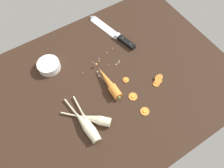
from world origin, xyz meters
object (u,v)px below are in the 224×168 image
at_px(parsnip_front, 94,119).
at_px(carrot_slice_stray_far, 126,80).
at_px(parsnip_mid_left, 89,125).
at_px(chefs_knife, 110,31).
at_px(carrot_slice_stray_near, 145,111).
at_px(parsnip_mid_right, 84,124).
at_px(carrot_slice_stray_mid, 133,96).
at_px(carrot_slice_stack, 158,80).
at_px(prep_bowl, 49,65).
at_px(whole_carrot, 109,83).

bearing_deg(parsnip_front, carrot_slice_stray_far, 22.62).
relative_size(parsnip_front, parsnip_mid_left, 0.73).
distance_m(chefs_knife, carrot_slice_stray_near, 0.50).
height_order(parsnip_front, parsnip_mid_left, same).
bearing_deg(parsnip_mid_right, carrot_slice_stray_mid, 0.16).
relative_size(carrot_slice_stack, carrot_slice_stray_far, 2.11).
distance_m(carrot_slice_stray_far, prep_bowl, 0.39).
xyz_separation_m(chefs_knife, carrot_slice_stack, (0.02, -0.39, 0.00)).
distance_m(parsnip_front, carrot_slice_stray_near, 0.23).
relative_size(carrot_slice_stray_far, prep_bowl, 0.27).
height_order(parsnip_mid_left, prep_bowl, same).
relative_size(whole_carrot, parsnip_mid_left, 0.94).
bearing_deg(whole_carrot, carrot_slice_stray_near, -72.25).
relative_size(parsnip_mid_left, carrot_slice_stray_mid, 5.86).
bearing_deg(parsnip_mid_left, carrot_slice_stack, 3.05).
bearing_deg(carrot_slice_stray_mid, whole_carrot, 118.91).
distance_m(chefs_knife, whole_carrot, 0.34).
bearing_deg(carrot_slice_stray_near, carrot_slice_stray_far, 83.77).
relative_size(parsnip_front, parsnip_mid_right, 0.76).
xyz_separation_m(parsnip_front, carrot_slice_stack, (0.36, 0.01, -0.01)).
height_order(chefs_knife, carrot_slice_stack, chefs_knife).
height_order(carrot_slice_stack, carrot_slice_stray_far, carrot_slice_stack).
xyz_separation_m(chefs_knife, parsnip_mid_right, (-0.38, -0.40, 0.01)).
relative_size(parsnip_front, carrot_slice_stack, 2.77).
bearing_deg(whole_carrot, prep_bowl, 129.16).
height_order(parsnip_mid_right, carrot_slice_stray_far, parsnip_mid_right).
bearing_deg(parsnip_mid_right, whole_carrot, 29.73).
relative_size(carrot_slice_stray_mid, prep_bowl, 0.37).
bearing_deg(chefs_knife, parsnip_mid_left, -131.45).
bearing_deg(carrot_slice_stray_far, carrot_slice_stray_mid, -103.75).
bearing_deg(parsnip_front, carrot_slice_stack, 1.35).
xyz_separation_m(parsnip_front, prep_bowl, (-0.05, 0.36, 0.00)).
bearing_deg(carrot_slice_stack, carrot_slice_stray_mid, -178.61).
bearing_deg(parsnip_mid_left, carrot_slice_stray_mid, 4.07).
xyz_separation_m(parsnip_mid_left, carrot_slice_stack, (0.39, 0.02, -0.01)).
bearing_deg(carrot_slice_stack, carrot_slice_stray_near, -147.82).
relative_size(chefs_knife, prep_bowl, 3.14).
distance_m(whole_carrot, parsnip_front, 0.19).
distance_m(parsnip_mid_left, carrot_slice_stray_near, 0.26).
bearing_deg(carrot_slice_stray_far, parsnip_mid_right, -161.57).
relative_size(chefs_knife, carrot_slice_stray_mid, 8.46).
distance_m(chefs_knife, parsnip_front, 0.52).
xyz_separation_m(parsnip_front, parsnip_mid_right, (-0.05, 0.00, -0.00)).
xyz_separation_m(parsnip_front, carrot_slice_stray_near, (0.21, -0.08, -0.02)).
xyz_separation_m(parsnip_mid_left, carrot_slice_stray_far, (0.26, 0.11, -0.02)).
xyz_separation_m(parsnip_mid_left, carrot_slice_stray_near, (0.24, -0.07, -0.02)).
distance_m(chefs_knife, parsnip_mid_left, 0.55).
xyz_separation_m(whole_carrot, carrot_slice_stack, (0.21, -0.11, -0.01)).
xyz_separation_m(chefs_knife, carrot_slice_stray_near, (-0.12, -0.49, -0.00)).
distance_m(parsnip_front, prep_bowl, 0.36).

